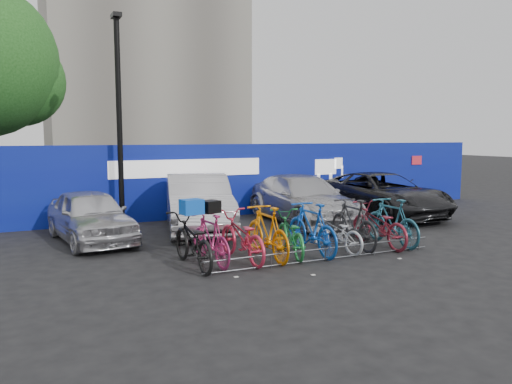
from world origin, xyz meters
TOP-DOWN VIEW (x-y plane):
  - ground at (0.00, 0.00)m, footprint 100.00×100.00m
  - hoarding at (0.01, 6.00)m, footprint 22.00×0.18m
  - lamppost at (-3.20, 5.40)m, footprint 0.25×0.50m
  - bike_rack at (-0.00, -0.60)m, footprint 5.60×0.03m
  - car_0 at (-4.30, 3.64)m, footprint 2.12×4.09m
  - car_1 at (-1.33, 3.97)m, footprint 2.75×5.06m
  - car_2 at (2.04, 3.85)m, footprint 2.10×5.01m
  - car_3 at (5.06, 3.79)m, footprint 2.47×5.25m
  - bike_0 at (-2.74, 0.13)m, footprint 0.80×2.12m
  - bike_1 at (-2.32, 0.19)m, footprint 0.65×1.86m
  - bike_2 at (-1.63, 0.17)m, footprint 0.81×2.08m
  - bike_3 at (-1.06, 0.08)m, footprint 0.57×1.99m
  - bike_4 at (-0.45, 0.15)m, footprint 1.06×2.00m
  - bike_5 at (0.05, 0.06)m, footprint 0.62×2.02m
  - bike_6 at (0.72, 0.07)m, footprint 0.84×1.77m
  - bike_7 at (1.28, 0.18)m, footprint 0.71×2.04m
  - bike_8 at (1.94, 0.07)m, footprint 0.71×2.04m
  - bike_9 at (2.33, 0.05)m, footprint 0.56×1.96m
  - cargo_crate at (-2.74, 0.13)m, footprint 0.47×0.38m
  - cargo_topcase at (-2.32, 0.19)m, footprint 0.43×0.41m

SIDE VIEW (x-z plane):
  - ground at x=0.00m, z-range 0.00..0.00m
  - bike_rack at x=0.00m, z-range 0.01..0.31m
  - bike_6 at x=0.72m, z-range 0.00..0.90m
  - bike_4 at x=-0.45m, z-range 0.00..1.00m
  - bike_8 at x=1.94m, z-range 0.00..1.07m
  - bike_2 at x=-1.63m, z-range 0.00..1.07m
  - bike_1 at x=-2.32m, z-range 0.00..1.10m
  - bike_0 at x=-2.74m, z-range 0.00..1.10m
  - bike_9 at x=2.33m, z-range 0.00..1.17m
  - bike_3 at x=-1.06m, z-range 0.00..1.20m
  - bike_5 at x=0.05m, z-range 0.00..1.20m
  - bike_7 at x=1.28m, z-range 0.00..1.21m
  - car_0 at x=-4.30m, z-range 0.00..1.33m
  - car_2 at x=2.04m, z-range 0.00..1.44m
  - car_3 at x=5.06m, z-range 0.00..1.45m
  - car_1 at x=-1.33m, z-range 0.00..1.58m
  - hoarding at x=0.01m, z-range 0.00..2.40m
  - cargo_topcase at x=-2.32m, z-range 1.10..1.35m
  - cargo_crate at x=-2.74m, z-range 1.10..1.40m
  - lamppost at x=-3.20m, z-range 0.22..6.33m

